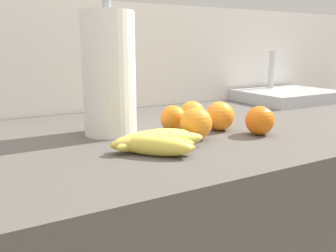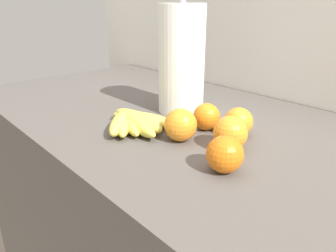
{
  "view_description": "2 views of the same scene",
  "coord_description": "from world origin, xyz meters",
  "px_view_note": "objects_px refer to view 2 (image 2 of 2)",
  "views": [
    {
      "loc": [
        -0.61,
        -0.8,
        1.16
      ],
      "look_at": [
        -0.22,
        -0.11,
        0.98
      ],
      "focal_mm": 38.65,
      "sensor_mm": 36.0,
      "label": 1
    },
    {
      "loc": [
        0.36,
        -0.6,
        1.25
      ],
      "look_at": [
        -0.18,
        -0.12,
        0.97
      ],
      "focal_mm": 34.87,
      "sensor_mm": 36.0,
      "label": 2
    }
  ],
  "objects_px": {
    "orange_back_right": "(238,122)",
    "orange_right": "(225,154)",
    "orange_back_left": "(181,125)",
    "paper_towel_roll": "(181,60)",
    "orange_far_right": "(206,117)",
    "banana_bunch": "(133,121)",
    "orange_front": "(230,133)"
  },
  "relations": [
    {
      "from": "banana_bunch",
      "to": "orange_front",
      "type": "distance_m",
      "value": 0.25
    },
    {
      "from": "banana_bunch",
      "to": "orange_right",
      "type": "xyz_separation_m",
      "value": [
        0.3,
        -0.0,
        0.02
      ]
    },
    {
      "from": "banana_bunch",
      "to": "orange_far_right",
      "type": "distance_m",
      "value": 0.18
    },
    {
      "from": "banana_bunch",
      "to": "orange_right",
      "type": "distance_m",
      "value": 0.3
    },
    {
      "from": "orange_front",
      "to": "orange_back_right",
      "type": "bearing_deg",
      "value": 114.66
    },
    {
      "from": "banana_bunch",
      "to": "orange_right",
      "type": "bearing_deg",
      "value": -0.85
    },
    {
      "from": "orange_far_right",
      "to": "paper_towel_roll",
      "type": "xyz_separation_m",
      "value": [
        -0.15,
        0.06,
        0.12
      ]
    },
    {
      "from": "orange_back_left",
      "to": "paper_towel_roll",
      "type": "distance_m",
      "value": 0.24
    },
    {
      "from": "orange_right",
      "to": "orange_front",
      "type": "bearing_deg",
      "value": 122.36
    },
    {
      "from": "banana_bunch",
      "to": "orange_back_right",
      "type": "relative_size",
      "value": 3.01
    },
    {
      "from": "orange_back_left",
      "to": "paper_towel_roll",
      "type": "height_order",
      "value": "paper_towel_roll"
    },
    {
      "from": "banana_bunch",
      "to": "orange_front",
      "type": "relative_size",
      "value": 2.77
    },
    {
      "from": "orange_back_right",
      "to": "orange_back_left",
      "type": "bearing_deg",
      "value": -119.98
    },
    {
      "from": "banana_bunch",
      "to": "orange_back_right",
      "type": "bearing_deg",
      "value": 37.92
    },
    {
      "from": "orange_back_left",
      "to": "orange_back_right",
      "type": "xyz_separation_m",
      "value": [
        0.07,
        0.12,
        -0.0
      ]
    },
    {
      "from": "orange_right",
      "to": "paper_towel_roll",
      "type": "distance_m",
      "value": 0.39
    },
    {
      "from": "paper_towel_roll",
      "to": "orange_back_left",
      "type": "bearing_deg",
      "value": -44.35
    },
    {
      "from": "orange_right",
      "to": "paper_towel_roll",
      "type": "relative_size",
      "value": 0.22
    },
    {
      "from": "banana_bunch",
      "to": "orange_back_left",
      "type": "xyz_separation_m",
      "value": [
        0.13,
        0.04,
        0.02
      ]
    },
    {
      "from": "orange_back_right",
      "to": "paper_towel_roll",
      "type": "bearing_deg",
      "value": 172.83
    },
    {
      "from": "paper_towel_roll",
      "to": "banana_bunch",
      "type": "bearing_deg",
      "value": -83.65
    },
    {
      "from": "orange_far_right",
      "to": "orange_right",
      "type": "xyz_separation_m",
      "value": [
        0.17,
        -0.14,
        0.0
      ]
    },
    {
      "from": "orange_front",
      "to": "orange_back_left",
      "type": "xyz_separation_m",
      "value": [
        -0.11,
        -0.05,
        0.0
      ]
    },
    {
      "from": "orange_back_left",
      "to": "paper_towel_roll",
      "type": "relative_size",
      "value": 0.23
    },
    {
      "from": "orange_far_right",
      "to": "orange_front",
      "type": "bearing_deg",
      "value": -23.49
    },
    {
      "from": "orange_front",
      "to": "orange_back_left",
      "type": "height_order",
      "value": "same"
    },
    {
      "from": "orange_back_left",
      "to": "orange_far_right",
      "type": "bearing_deg",
      "value": 93.51
    },
    {
      "from": "orange_front",
      "to": "paper_towel_roll",
      "type": "relative_size",
      "value": 0.23
    },
    {
      "from": "orange_back_left",
      "to": "orange_far_right",
      "type": "xyz_separation_m",
      "value": [
        -0.01,
        0.1,
        -0.0
      ]
    },
    {
      "from": "orange_back_right",
      "to": "orange_right",
      "type": "bearing_deg",
      "value": -61.05
    },
    {
      "from": "banana_bunch",
      "to": "orange_right",
      "type": "relative_size",
      "value": 2.91
    },
    {
      "from": "orange_right",
      "to": "paper_towel_roll",
      "type": "height_order",
      "value": "paper_towel_roll"
    }
  ]
}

